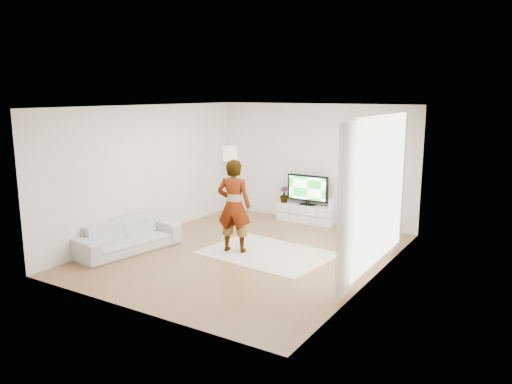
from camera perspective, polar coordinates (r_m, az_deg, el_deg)
The scene contains 17 objects.
floor at distance 9.71m, azimuth -1.07°, elevation -7.01°, with size 6.00×6.00×0.00m, color #956B43.
ceiling at distance 9.22m, azimuth -1.13°, elevation 9.75°, with size 6.00×6.00×0.00m, color white.
wall_left at distance 10.90m, azimuth -12.22°, elevation 2.34°, with size 0.02×6.00×2.80m, color white.
wall_right at distance 8.30m, azimuth 13.57°, elevation -0.48°, with size 0.02×6.00×2.80m, color white.
wall_back at distance 11.96m, azimuth 6.72°, elevation 3.30°, with size 5.00×0.02×2.80m, color white.
wall_front at distance 7.08m, azimuth -14.36°, elevation -2.52°, with size 5.00×0.02×2.80m, color white.
window at distance 8.58m, azimuth 14.09°, elevation 0.21°, with size 0.01×2.60×2.50m, color white.
curtain_near at distance 7.42m, azimuth 10.38°, elevation -2.12°, with size 0.04×0.70×2.60m, color white.
curtain_far at distance 9.85m, azimuth 15.94°, elevation 0.92°, with size 0.04×0.70×2.60m, color white.
media_console at distance 12.01m, azimuth 5.81°, elevation -2.46°, with size 1.46×0.41×0.41m.
television at distance 11.91m, azimuth 5.92°, elevation 0.36°, with size 1.04×0.20×0.73m.
game_console at distance 11.68m, azimuth 8.65°, elevation -1.30°, with size 0.09×0.18×0.24m.
potted_plant at distance 12.20m, azimuth 3.23°, elevation -0.29°, with size 0.22×0.22×0.39m, color #3F7238.
rug at distance 9.69m, azimuth 1.25°, elevation -7.01°, with size 2.37×1.71×0.01m, color beige.
player at distance 9.58m, azimuth -2.53°, elevation -1.58°, with size 0.66×0.43×1.81m, color #334772.
sofa at distance 10.07m, azimuth -14.48°, elevation -4.91°, with size 2.07×0.81×0.60m, color silver.
floor_lamp at distance 12.74m, azimuth -2.99°, elevation 4.09°, with size 0.38×0.38×1.72m.
Camera 1 is at (4.99, -7.75, 3.05)m, focal length 35.00 mm.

